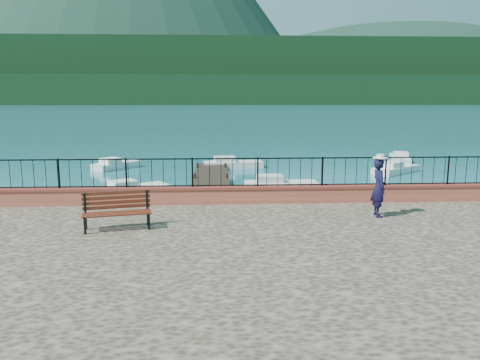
{
  "coord_description": "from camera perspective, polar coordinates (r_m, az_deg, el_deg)",
  "views": [
    {
      "loc": [
        -1.72,
        -11.83,
        4.76
      ],
      "look_at": [
        -0.99,
        2.0,
        2.3
      ],
      "focal_mm": 35.0,
      "sensor_mm": 36.0,
      "label": 1
    }
  ],
  "objects": [
    {
      "name": "dock",
      "position": [
        24.27,
        -3.62,
        -0.89
      ],
      "size": [
        2.0,
        16.0,
        0.3
      ],
      "primitive_type": "cube",
      "color": "#2D231C",
      "rests_on": "ground"
    },
    {
      "name": "boat_0",
      "position": [
        23.57,
        -12.87,
        -0.84
      ],
      "size": [
        3.59,
        3.04,
        0.8
      ],
      "primitive_type": "cube",
      "rotation": [
        0.0,
        0.0,
        0.6
      ],
      "color": "silver",
      "rests_on": "ground"
    },
    {
      "name": "parapet",
      "position": [
        15.96,
        3.24,
        -1.76
      ],
      "size": [
        28.0,
        0.46,
        0.58
      ],
      "primitive_type": "cube",
      "color": "#B45F41",
      "rests_on": "promenade"
    },
    {
      "name": "railing",
      "position": [
        15.82,
        3.26,
        0.95
      ],
      "size": [
        27.0,
        0.05,
        0.95
      ],
      "primitive_type": "cube",
      "color": "black",
      "rests_on": "parapet"
    },
    {
      "name": "ground",
      "position": [
        12.87,
        4.98,
        -11.68
      ],
      "size": [
        2000.0,
        2000.0,
        0.0
      ],
      "primitive_type": "plane",
      "color": "#19596B",
      "rests_on": "ground"
    },
    {
      "name": "foothills",
      "position": [
        372.23,
        -2.81,
        12.73
      ],
      "size": [
        900.0,
        120.0,
        44.0
      ],
      "primitive_type": "cube",
      "color": "black",
      "rests_on": "ground"
    },
    {
      "name": "boat_4",
      "position": [
        31.93,
        -0.82,
        2.23
      ],
      "size": [
        4.09,
        1.67,
        0.8
      ],
      "primitive_type": "cube",
      "rotation": [
        0.0,
        0.0,
        0.1
      ],
      "color": "silver",
      "rests_on": "ground"
    },
    {
      "name": "companion_hill",
      "position": [
        613.33,
        18.42,
        9.14
      ],
      "size": [
        448.0,
        384.0,
        180.0
      ],
      "primitive_type": "ellipsoid",
      "color": "#142D23",
      "rests_on": "ground"
    },
    {
      "name": "person",
      "position": [
        14.62,
        16.56,
        -0.88
      ],
      "size": [
        0.45,
        0.66,
        1.77
      ],
      "primitive_type": "imported",
      "rotation": [
        0.0,
        0.0,
        1.54
      ],
      "color": "black",
      "rests_on": "promenade"
    },
    {
      "name": "boat_5",
      "position": [
        36.97,
        18.92,
        2.76
      ],
      "size": [
        2.29,
        3.78,
        0.8
      ],
      "primitive_type": "cube",
      "rotation": [
        0.0,
        0.0,
        1.27
      ],
      "color": "silver",
      "rests_on": "ground"
    },
    {
      "name": "boat_1",
      "position": [
        24.38,
        4.96,
        -0.26
      ],
      "size": [
        3.8,
        1.32,
        0.8
      ],
      "primitive_type": "cube",
      "rotation": [
        0.0,
        0.0,
        0.01
      ],
      "color": "silver",
      "rests_on": "ground"
    },
    {
      "name": "far_forest",
      "position": [
        311.86,
        -2.74,
        10.86
      ],
      "size": [
        900.0,
        60.0,
        18.0
      ],
      "primitive_type": "cube",
      "color": "black",
      "rests_on": "ground"
    },
    {
      "name": "boat_3",
      "position": [
        32.58,
        -14.84,
        2.06
      ],
      "size": [
        3.07,
        3.34,
        0.8
      ],
      "primitive_type": "cube",
      "rotation": [
        0.0,
        0.0,
        0.88
      ],
      "color": "silver",
      "rests_on": "ground"
    },
    {
      "name": "park_bench",
      "position": [
        13.2,
        -14.74,
        -4.55
      ],
      "size": [
        1.9,
        0.96,
        1.01
      ],
      "rotation": [
        0.0,
        0.0,
        0.21
      ],
      "color": "black",
      "rests_on": "promenade"
    },
    {
      "name": "hat",
      "position": [
        14.48,
        16.75,
        2.8
      ],
      "size": [
        0.44,
        0.44,
        0.12
      ],
      "primitive_type": "cylinder",
      "color": "white",
      "rests_on": "person"
    },
    {
      "name": "boat_2",
      "position": [
        31.25,
        18.48,
        1.54
      ],
      "size": [
        3.64,
        3.25,
        0.8
      ],
      "primitive_type": "cube",
      "rotation": [
        0.0,
        0.0,
        0.67
      ],
      "color": "silver",
      "rests_on": "ground"
    }
  ]
}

